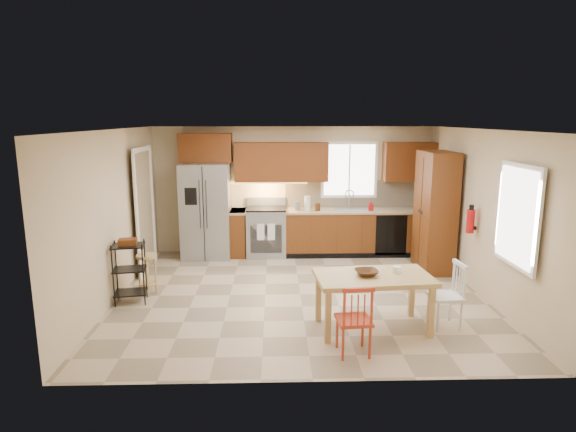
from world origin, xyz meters
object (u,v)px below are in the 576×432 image
Objects in this scene: refrigerator at (206,211)px; soap_bottle at (371,206)px; range_stove at (266,232)px; dining_table at (373,303)px; table_jar at (397,271)px; table_bowl at (366,276)px; fire_extinguisher at (471,221)px; pantry at (435,212)px; chair_white at (445,295)px; bar_stool at (147,275)px; chair_red at (354,319)px; utility_cart at (130,273)px.

refrigerator is 3.18m from soap_bottle.
range_stove is at bearing 177.60° from soap_bottle.
range_stove is at bearing 107.35° from dining_table.
soap_bottle reaches higher than table_jar.
range_stove is (1.15, 0.06, -0.45)m from refrigerator.
fire_extinguisher is at bearing 36.88° from table_bowl.
pantry reaches higher than table_bowl.
chair_white is at bearing -84.35° from soap_bottle.
chair_red is at bearing -56.28° from bar_stool.
soap_bottle reaches higher than utility_cart.
utility_cart is (-1.95, -2.43, -0.00)m from range_stove.
bar_stool is at bearing 157.04° from table_bowl.
pantry is 2.47× the size of chair_white.
pantry is 2.98m from table_bowl.
table_jar reaches higher than table_bowl.
utility_cart is (-3.27, 1.00, -0.26)m from table_bowl.
table_jar is (-1.26, -2.36, -0.31)m from pantry.
table_jar is 3.79m from utility_cart.
refrigerator is 1.98× the size of range_stove.
utility_cart is at bearing 146.27° from chair_red.
chair_red is (2.21, -4.02, -0.49)m from refrigerator.
pantry is 2.56m from chair_white.
soap_bottle reaches higher than chair_white.
pantry is at bearing -12.62° from refrigerator.
soap_bottle is at bearing 0.73° from chair_white.
refrigerator is 2.14× the size of chair_white.
fire_extinguisher is (1.15, -1.95, 0.10)m from soap_bottle.
bar_stool is (-4.96, -0.09, -0.78)m from fire_extinguisher.
soap_bottle is 0.23× the size of chair_red.
chair_white is at bearing -104.58° from pantry.
utility_cart is (-4.31, 0.95, 0.03)m from chair_white.
range_stove is at bearing 42.16° from utility_cart.
fire_extinguisher is 1.99m from table_jar.
dining_table is 12.66× the size of table_jar.
chair_red is at bearing -37.91° from utility_cart.
fire_extinguisher is 0.40× the size of utility_cart.
refrigerator is 2.24m from bar_stool.
dining_table is (1.41, -3.43, -0.11)m from range_stove.
range_stove is at bearing 99.59° from chair_red.
refrigerator is at bearing 179.55° from soap_bottle.
pantry reaches higher than chair_white.
table_jar reaches higher than bar_stool.
range_stove is 4.12m from chair_white.
dining_table is 0.95m from chair_white.
pantry reaches higher than table_jar.
dining_table is 1.59× the size of utility_cart.
refrigerator is 2.88× the size of bar_stool.
pantry is at bearing 100.78° from fire_extinguisher.
bar_stool is (-2.84, 1.96, -0.11)m from chair_red.
pantry is 5.17m from utility_cart.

